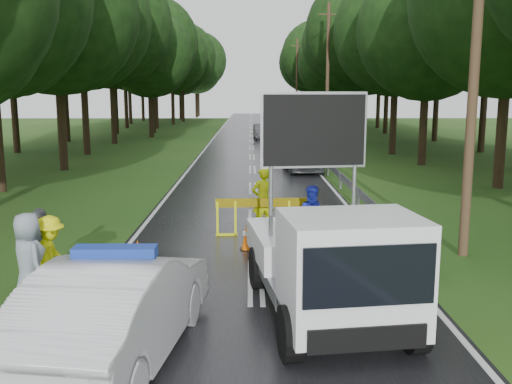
{
  "coord_description": "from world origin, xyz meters",
  "views": [
    {
      "loc": [
        -0.12,
        -11.72,
        4.01
      ],
      "look_at": [
        0.04,
        3.79,
        1.3
      ],
      "focal_mm": 40.0,
      "sensor_mm": 36.0,
      "label": 1
    }
  ],
  "objects_px": {
    "queue_car_second": "(292,145)",
    "queue_car_third": "(283,135)",
    "queue_car_fourth": "(262,131)",
    "queue_car_first": "(303,156)",
    "barrier": "(262,207)",
    "civilian": "(314,218)",
    "officer": "(263,200)",
    "police_sedan": "(118,309)",
    "work_truck": "(329,262)"
  },
  "relations": [
    {
      "from": "queue_car_second",
      "to": "queue_car_fourth",
      "type": "xyz_separation_m",
      "value": [
        -1.51,
        14.66,
        -0.16
      ]
    },
    {
      "from": "barrier",
      "to": "civilian",
      "type": "distance_m",
      "value": 2.01
    },
    {
      "from": "barrier",
      "to": "queue_car_fourth",
      "type": "bearing_deg",
      "value": 86.16
    },
    {
      "from": "queue_car_first",
      "to": "queue_car_fourth",
      "type": "xyz_separation_m",
      "value": [
        -1.64,
        20.66,
        -0.1
      ]
    },
    {
      "from": "queue_car_second",
      "to": "queue_car_third",
      "type": "relative_size",
      "value": 1.02
    },
    {
      "from": "queue_car_second",
      "to": "queue_car_fourth",
      "type": "distance_m",
      "value": 14.74
    },
    {
      "from": "officer",
      "to": "civilian",
      "type": "relative_size",
      "value": 1.11
    },
    {
      "from": "queue_car_first",
      "to": "queue_car_third",
      "type": "bearing_deg",
      "value": 87.95
    },
    {
      "from": "police_sedan",
      "to": "queue_car_second",
      "type": "relative_size",
      "value": 0.9
    },
    {
      "from": "work_truck",
      "to": "queue_car_second",
      "type": "height_order",
      "value": "work_truck"
    },
    {
      "from": "barrier",
      "to": "civilian",
      "type": "xyz_separation_m",
      "value": [
        1.28,
        -1.56,
        0.03
      ]
    },
    {
      "from": "barrier",
      "to": "queue_car_third",
      "type": "xyz_separation_m",
      "value": [
        2.21,
        28.27,
        -0.04
      ]
    },
    {
      "from": "barrier",
      "to": "queue_car_second",
      "type": "height_order",
      "value": "queue_car_second"
    },
    {
      "from": "barrier",
      "to": "queue_car_fourth",
      "type": "height_order",
      "value": "queue_car_fourth"
    },
    {
      "from": "officer",
      "to": "queue_car_second",
      "type": "distance_m",
      "value": 19.25
    },
    {
      "from": "police_sedan",
      "to": "queue_car_third",
      "type": "bearing_deg",
      "value": -89.08
    },
    {
      "from": "civilian",
      "to": "queue_car_second",
      "type": "distance_m",
      "value": 21.19
    },
    {
      "from": "queue_car_first",
      "to": "queue_car_fourth",
      "type": "height_order",
      "value": "queue_car_first"
    },
    {
      "from": "queue_car_first",
      "to": "officer",
      "type": "bearing_deg",
      "value": -102.85
    },
    {
      "from": "civilian",
      "to": "queue_car_second",
      "type": "height_order",
      "value": "civilian"
    },
    {
      "from": "queue_car_third",
      "to": "civilian",
      "type": "bearing_deg",
      "value": -95.97
    },
    {
      "from": "queue_car_fourth",
      "to": "barrier",
      "type": "bearing_deg",
      "value": -95.42
    },
    {
      "from": "queue_car_fourth",
      "to": "queue_car_first",
      "type": "bearing_deg",
      "value": -89.65
    },
    {
      "from": "police_sedan",
      "to": "work_truck",
      "type": "height_order",
      "value": "work_truck"
    },
    {
      "from": "queue_car_second",
      "to": "queue_car_third",
      "type": "xyz_separation_m",
      "value": [
        -0.05,
        8.66,
        -0.05
      ]
    },
    {
      "from": "barrier",
      "to": "officer",
      "type": "bearing_deg",
      "value": 83.4
    },
    {
      "from": "officer",
      "to": "queue_car_second",
      "type": "bearing_deg",
      "value": -115.79
    },
    {
      "from": "civilian",
      "to": "queue_car_second",
      "type": "xyz_separation_m",
      "value": [
        0.97,
        21.17,
        -0.02
      ]
    },
    {
      "from": "barrier",
      "to": "work_truck",
      "type": "bearing_deg",
      "value": -82.89
    },
    {
      "from": "officer",
      "to": "queue_car_third",
      "type": "relative_size",
      "value": 0.34
    },
    {
      "from": "civilian",
      "to": "work_truck",
      "type": "bearing_deg",
      "value": -94.66
    },
    {
      "from": "queue_car_first",
      "to": "queue_car_third",
      "type": "xyz_separation_m",
      "value": [
        -0.17,
        14.66,
        0.01
      ]
    },
    {
      "from": "officer",
      "to": "civilian",
      "type": "distance_m",
      "value": 2.4
    },
    {
      "from": "police_sedan",
      "to": "queue_car_fourth",
      "type": "bearing_deg",
      "value": -86.07
    },
    {
      "from": "barrier",
      "to": "queue_car_third",
      "type": "distance_m",
      "value": 28.36
    },
    {
      "from": "barrier",
      "to": "queue_car_second",
      "type": "relative_size",
      "value": 0.46
    },
    {
      "from": "officer",
      "to": "work_truck",
      "type": "bearing_deg",
      "value": 79.54
    },
    {
      "from": "police_sedan",
      "to": "queue_car_first",
      "type": "bearing_deg",
      "value": -94.39
    },
    {
      "from": "police_sedan",
      "to": "barrier",
      "type": "xyz_separation_m",
      "value": [
        2.33,
        7.6,
        0.01
      ]
    },
    {
      "from": "queue_car_third",
      "to": "work_truck",
      "type": "bearing_deg",
      "value": -96.12
    },
    {
      "from": "police_sedan",
      "to": "work_truck",
      "type": "distance_m",
      "value": 3.69
    },
    {
      "from": "work_truck",
      "to": "civilian",
      "type": "bearing_deg",
      "value": 79.48
    },
    {
      "from": "queue_car_second",
      "to": "civilian",
      "type": "bearing_deg",
      "value": -91.86
    },
    {
      "from": "officer",
      "to": "queue_car_first",
      "type": "height_order",
      "value": "officer"
    },
    {
      "from": "work_truck",
      "to": "civilian",
      "type": "height_order",
      "value": "work_truck"
    },
    {
      "from": "barrier",
      "to": "queue_car_second",
      "type": "bearing_deg",
      "value": 80.85
    },
    {
      "from": "queue_car_first",
      "to": "queue_car_second",
      "type": "xyz_separation_m",
      "value": [
        -0.13,
        6.0,
        0.06
      ]
    },
    {
      "from": "queue_car_first",
      "to": "civilian",
      "type": "bearing_deg",
      "value": -96.87
    },
    {
      "from": "officer",
      "to": "queue_car_fourth",
      "type": "relative_size",
      "value": 0.47
    },
    {
      "from": "barrier",
      "to": "queue_car_first",
      "type": "bearing_deg",
      "value": 77.49
    }
  ]
}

